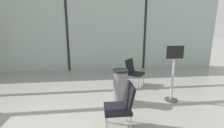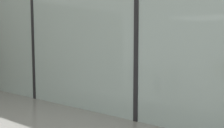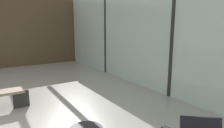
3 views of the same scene
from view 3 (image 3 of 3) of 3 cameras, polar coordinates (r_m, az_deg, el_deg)
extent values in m
cube|color=#A3B7B2|center=(5.53, 17.53, 7.76)|extent=(14.00, 0.08, 3.37)
cube|color=black|center=(8.22, -1.76, 9.12)|extent=(0.10, 0.12, 3.37)
cube|color=black|center=(5.53, 17.53, 7.76)|extent=(0.10, 0.12, 3.37)
cube|color=#473823|center=(10.50, -29.66, 8.11)|extent=(0.10, 11.20, 3.37)
sphere|color=#9D9DA0|center=(12.09, 13.69, 10.34)|extent=(2.07, 2.07, 2.07)
sphere|color=black|center=(9.54, 14.83, 11.91)|extent=(0.28, 0.28, 0.28)
sphere|color=black|center=(8.95, 19.16, 11.76)|extent=(0.28, 0.28, 0.28)
sphere|color=black|center=(8.42, 24.06, 11.52)|extent=(0.28, 0.28, 0.28)
sphere|color=black|center=(7.96, 29.56, 11.14)|extent=(0.28, 0.28, 0.28)
cube|color=#262628|center=(5.29, -25.13, -9.31)|extent=(0.06, 0.36, 0.41)
camera|label=1|loc=(3.72, -82.32, -0.33)|focal=24.72mm
camera|label=2|loc=(0.75, -65.30, -11.37)|focal=42.26mm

